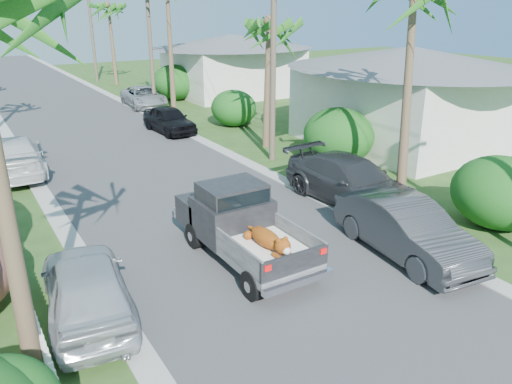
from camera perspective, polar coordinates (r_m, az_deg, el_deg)
ground at (r=10.88m, az=15.64°, el=-18.10°), size 120.00×120.00×0.00m
road at (r=31.89m, az=-19.04°, el=7.34°), size 8.00×100.00×0.02m
curb_left at (r=31.28m, az=-26.71°, el=6.07°), size 0.60×100.00×0.06m
curb_right at (r=33.05m, az=-11.75°, el=8.49°), size 0.60×100.00×0.06m
pickup_truck at (r=13.93m, az=-2.11°, el=-3.43°), size 1.98×5.12×2.06m
parked_car_rn at (r=14.61m, az=16.78°, el=-4.09°), size 2.23×4.98×1.59m
parked_car_rm at (r=18.04m, az=10.79°, el=1.20°), size 2.56×5.68×1.62m
parked_car_rf at (r=28.46m, az=-9.90°, el=8.14°), size 1.92×4.31×1.44m
parked_car_rd at (r=36.34m, az=-12.70°, el=10.54°), size 2.61×5.12×1.38m
parked_car_ln at (r=11.97m, az=-18.82°, el=-10.25°), size 2.34×4.62×1.51m
parked_car_lf at (r=23.10m, az=-26.01°, el=3.69°), size 2.53×5.61×1.59m
palm_r_b at (r=24.40m, az=1.35°, el=18.82°), size 4.40×4.40×7.20m
palm_r_d at (r=47.34m, az=-16.49°, el=19.80°), size 4.40×4.40×8.00m
shrub_r_a at (r=17.46m, az=26.11°, el=-0.05°), size 2.80×3.08×2.30m
shrub_r_b at (r=22.57m, az=9.40°, el=6.35°), size 3.00×3.30×2.50m
shrub_r_c at (r=29.67m, az=-2.57°, el=9.57°), size 2.60×2.86×2.10m
shrub_r_d at (r=38.75m, az=-9.31°, el=12.27°), size 3.20×3.52×2.60m
picket_fence at (r=12.60m, az=-24.88°, el=-10.86°), size 0.10×11.00×1.00m
house_right_near at (r=26.66m, az=16.75°, el=10.06°), size 8.00×9.00×4.80m
house_right_far at (r=40.80m, az=-2.71°, el=14.07°), size 9.00×8.00×4.60m
utility_pole_b at (r=22.26m, az=1.98°, el=15.18°), size 1.60×0.26×9.00m
utility_pole_c at (r=35.71m, az=-12.02°, el=16.76°), size 1.60×0.26×9.00m
utility_pole_d at (r=50.04m, az=-18.26°, el=17.16°), size 1.60×0.26×9.00m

